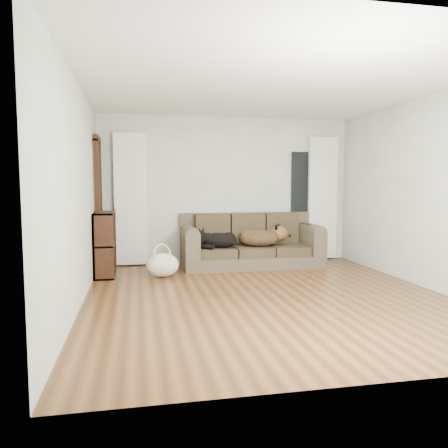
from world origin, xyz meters
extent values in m
plane|color=#422714|center=(0.00, 0.00, 0.00)|extent=(5.00, 5.00, 0.00)
plane|color=white|center=(0.00, 0.00, 2.60)|extent=(5.00, 5.00, 0.00)
cube|color=silver|center=(0.00, 2.50, 1.30)|extent=(4.50, 0.04, 2.60)
cube|color=silver|center=(-2.25, 0.00, 1.30)|extent=(0.04, 5.00, 2.60)
cube|color=silver|center=(2.25, 0.00, 1.30)|extent=(0.04, 5.00, 2.60)
cube|color=white|center=(-1.70, 2.42, 1.15)|extent=(0.55, 0.08, 2.25)
cube|color=white|center=(1.80, 2.42, 1.15)|extent=(0.55, 0.08, 2.25)
cube|color=black|center=(1.45, 2.47, 1.40)|extent=(0.50, 0.03, 1.20)
cube|color=black|center=(-2.20, 2.05, 1.05)|extent=(0.07, 0.60, 2.10)
cube|color=brown|center=(0.32, 1.97, 0.45)|extent=(2.36, 1.02, 0.97)
ellipsoid|color=black|center=(-0.29, 1.91, 0.48)|extent=(0.70, 0.59, 0.26)
ellipsoid|color=black|center=(0.48, 1.95, 0.49)|extent=(0.81, 0.67, 0.31)
cube|color=black|center=(1.26, 1.84, 0.73)|extent=(0.12, 0.19, 0.02)
ellipsoid|color=beige|center=(-1.23, 1.39, 0.16)|extent=(0.59, 0.52, 0.36)
cube|color=black|center=(-2.09, 1.69, 0.50)|extent=(0.32, 0.80, 0.98)
camera|label=1|loc=(-1.59, -5.21, 1.42)|focal=35.00mm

